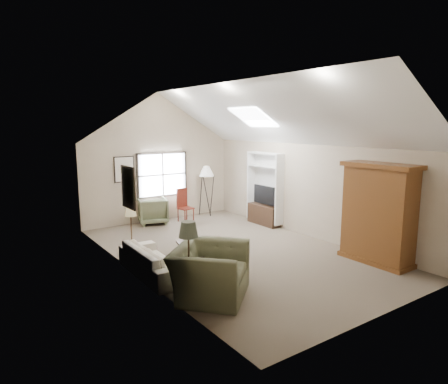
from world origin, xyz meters
TOP-DOWN VIEW (x-y plane):
  - room_shell at (0.00, 0.00)m, footprint 5.01×8.01m
  - window at (0.10, 3.96)m, footprint 1.72×0.08m
  - skylight at (1.30, 0.90)m, footprint 0.80×1.20m
  - wall_art at (-1.88, 1.94)m, footprint 1.97×3.71m
  - armoire at (2.18, -2.40)m, footprint 0.60×1.50m
  - tv_alcove at (2.34, 1.60)m, footprint 0.32×1.30m
  - media_console at (2.32, 1.60)m, footprint 0.34×1.18m
  - tv_panel at (2.32, 1.60)m, footprint 0.05×0.90m
  - sofa at (-2.20, -0.29)m, footprint 0.83×2.06m
  - armchair_near at (-1.84, -1.80)m, footprint 1.85×1.84m
  - armchair_far at (-0.42, 3.66)m, footprint 1.06×1.08m
  - coffee_table at (-1.11, -0.34)m, footprint 1.13×0.80m
  - bowl at (-1.11, -0.34)m, footprint 0.30×0.30m
  - side_table at (-2.10, -1.89)m, footprint 0.52×0.52m
  - side_chair at (0.54, 3.27)m, footprint 0.47×0.47m
  - tripod_lamp at (1.57, 3.68)m, footprint 0.65×0.65m
  - dark_lamp at (-2.20, -1.69)m, footprint 0.35×0.35m
  - tan_lamp at (-2.20, 0.91)m, footprint 0.26×0.26m

SIDE VIEW (x-z plane):
  - side_table at x=-2.10m, z-range 0.00..0.51m
  - coffee_table at x=-1.11m, z-range 0.00..0.52m
  - sofa at x=-2.20m, z-range 0.00..0.60m
  - media_console at x=2.32m, z-range 0.00..0.60m
  - armchair_far at x=-0.42m, z-range 0.00..0.80m
  - armchair_near at x=-1.84m, z-range 0.00..0.90m
  - side_chair at x=0.54m, z-range 0.00..1.04m
  - bowl at x=-1.11m, z-range 0.52..0.58m
  - tan_lamp at x=-2.20m, z-range 0.00..1.28m
  - dark_lamp at x=-2.20m, z-range 0.00..1.42m
  - tripod_lamp at x=1.57m, z-range 0.00..1.69m
  - tv_panel at x=2.32m, z-range 0.65..1.20m
  - armoire at x=2.18m, z-range 0.00..2.20m
  - tv_alcove at x=2.34m, z-range 0.10..2.20m
  - window at x=0.10m, z-range 0.74..2.16m
  - wall_art at x=-1.88m, z-range 1.29..2.17m
  - room_shell at x=0.00m, z-range 1.21..5.21m
  - skylight at x=1.30m, z-range 2.96..3.48m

